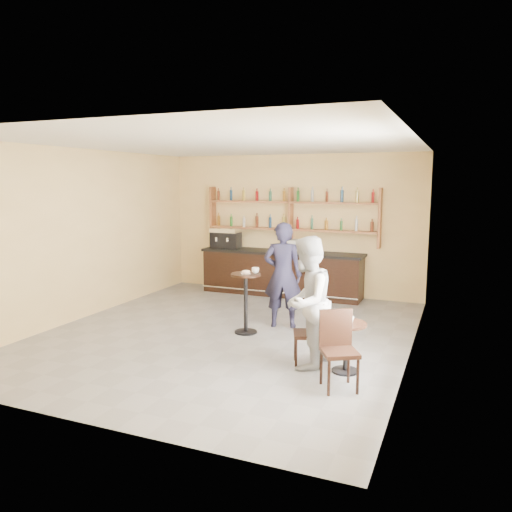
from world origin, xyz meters
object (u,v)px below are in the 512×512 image
at_px(bar_counter, 281,273).
at_px(pastry_case, 299,246).
at_px(chair_west, 308,333).
at_px(chair_south, 340,351).
at_px(pedestal_table, 246,303).
at_px(man_main, 283,275).
at_px(cafe_table, 346,347).
at_px(patron_second, 307,302).
at_px(espresso_machine, 226,238).

xyz_separation_m(bar_counter, pastry_case, (0.42, 0.00, 0.65)).
height_order(chair_west, chair_south, chair_south).
height_order(pastry_case, pedestal_table, pastry_case).
bearing_deg(man_main, cafe_table, 119.18).
bearing_deg(chair_south, pastry_case, 83.50).
distance_m(pastry_case, chair_south, 5.16).
bearing_deg(patron_second, pedestal_table, -122.87).
bearing_deg(pedestal_table, espresso_machine, 121.31).
height_order(pastry_case, man_main, man_main).
bearing_deg(espresso_machine, chair_west, -55.18).
bearing_deg(pedestal_table, chair_west, -36.73).
height_order(pedestal_table, chair_south, pedestal_table).
relative_size(espresso_machine, chair_south, 0.67).
bearing_deg(man_main, espresso_machine, -58.78).
distance_m(bar_counter, pastry_case, 0.77).
relative_size(espresso_machine, pastry_case, 1.44).
xyz_separation_m(pastry_case, chair_west, (1.42, -4.05, -0.69)).
height_order(cafe_table, chair_south, chair_south).
bearing_deg(chair_west, pedestal_table, -146.48).
distance_m(bar_counter, espresso_machine, 1.59).
xyz_separation_m(bar_counter, chair_south, (2.44, -4.70, -0.02)).
height_order(man_main, cafe_table, man_main).
relative_size(man_main, patron_second, 1.02).
relative_size(espresso_machine, man_main, 0.35).
distance_m(espresso_machine, pedestal_table, 3.57).
xyz_separation_m(cafe_table, patron_second, (-0.57, 0.00, 0.58)).
height_order(bar_counter, cafe_table, bar_counter).
distance_m(espresso_machine, chair_west, 5.25).
bearing_deg(pedestal_table, patron_second, -38.20).
relative_size(pedestal_table, patron_second, 0.56).
bearing_deg(chair_west, espresso_machine, -161.07).
bearing_deg(man_main, bar_counter, -82.35).
relative_size(pastry_case, man_main, 0.24).
bearing_deg(chair_south, cafe_table, 65.05).
xyz_separation_m(bar_counter, man_main, (0.87, -2.40, 0.44)).
bearing_deg(chair_west, patron_second, -37.99).
bearing_deg(pastry_case, chair_south, -74.62).
bearing_deg(bar_counter, pastry_case, 0.00).
bearing_deg(cafe_table, man_main, 131.56).
height_order(bar_counter, pastry_case, pastry_case).
xyz_separation_m(bar_counter, chair_west, (1.84, -4.05, -0.04)).
bearing_deg(chair_south, chair_west, 103.00).
bearing_deg(espresso_machine, pastry_case, -3.86).
xyz_separation_m(pedestal_table, man_main, (0.46, 0.59, 0.43)).
xyz_separation_m(espresso_machine, cafe_table, (3.80, -4.10, -0.91)).
relative_size(pedestal_table, man_main, 0.55).
height_order(espresso_machine, pedestal_table, espresso_machine).
bearing_deg(chair_west, pastry_case, 179.53).
xyz_separation_m(bar_counter, espresso_machine, (-1.41, 0.00, 0.75)).
bearing_deg(cafe_table, patron_second, 179.61).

